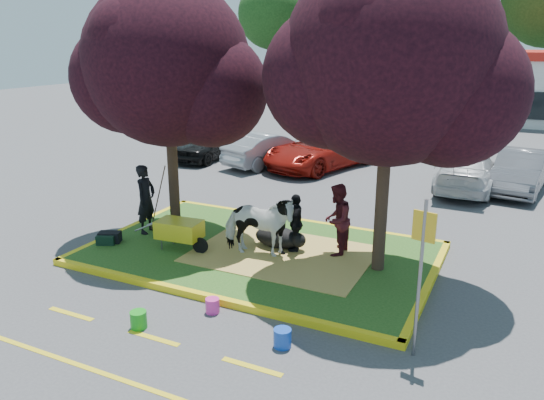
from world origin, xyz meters
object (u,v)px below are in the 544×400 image
at_px(car_black, 208,143).
at_px(car_silver, 268,149).
at_px(wheelbarrow, 180,230).
at_px(bucket_green, 139,320).
at_px(calf, 278,237).
at_px(handler, 146,199).
at_px(bucket_blue, 282,338).
at_px(cow, 259,226).
at_px(bucket_pink, 212,306).
at_px(sign_post, 421,261).

xyz_separation_m(car_black, car_silver, (2.97, 0.02, -0.02)).
bearing_deg(car_black, wheelbarrow, -62.14).
xyz_separation_m(bucket_green, car_black, (-6.66, 12.92, 0.54)).
bearing_deg(calf, wheelbarrow, -154.98).
xyz_separation_m(handler, bucket_blue, (5.50, -3.26, -0.91)).
xyz_separation_m(cow, handler, (-3.44, 0.15, 0.16)).
distance_m(handler, bucket_pink, 4.76).
xyz_separation_m(bucket_blue, car_silver, (-6.36, 12.36, 0.52)).
relative_size(calf, bucket_pink, 4.07).
bearing_deg(car_silver, calf, 136.46).
height_order(sign_post, bucket_blue, sign_post).
bearing_deg(car_silver, bucket_blue, 136.06).
height_order(sign_post, car_silver, sign_post).
height_order(cow, wheelbarrow, cow).
distance_m(wheelbarrow, bucket_green, 3.52).
distance_m(bucket_green, car_silver, 13.47).
distance_m(calf, bucket_blue, 4.26).
height_order(sign_post, bucket_pink, sign_post).
height_order(wheelbarrow, sign_post, sign_post).
xyz_separation_m(cow, car_black, (-7.26, 9.22, -0.21)).
relative_size(wheelbarrow, bucket_green, 5.93).
bearing_deg(car_silver, sign_post, 144.89).
distance_m(sign_post, bucket_pink, 4.16).
bearing_deg(handler, bucket_pink, -131.04).
bearing_deg(car_black, sign_post, -46.35).
bearing_deg(handler, sign_post, -113.11).
bearing_deg(sign_post, bucket_pink, -163.45).
relative_size(wheelbarrow, car_silver, 0.47).
xyz_separation_m(calf, car_silver, (-4.47, 8.54, 0.28)).
xyz_separation_m(wheelbarrow, car_black, (-5.33, 9.70, 0.05)).
distance_m(bucket_pink, car_black, 14.07).
bearing_deg(handler, bucket_green, -148.36).
bearing_deg(wheelbarrow, car_silver, 98.68).
distance_m(handler, car_black, 9.85).
distance_m(cow, bucket_green, 3.82).
bearing_deg(car_black, bucket_green, -63.67).
xyz_separation_m(bucket_green, car_silver, (-3.69, 12.94, 0.52)).
height_order(cow, bucket_pink, cow).
bearing_deg(sign_post, wheelbarrow, 175.77).
xyz_separation_m(bucket_pink, bucket_blue, (1.74, -0.50, 0.02)).
bearing_deg(bucket_pink, cow, 97.06).
bearing_deg(handler, cow, -97.29).
bearing_deg(car_black, cow, -52.72).
xyz_separation_m(calf, bucket_green, (-0.78, -4.40, -0.24)).
bearing_deg(handler, wheelbarrow, -117.53).
xyz_separation_m(handler, bucket_pink, (3.76, -2.77, -0.93)).
bearing_deg(car_black, bucket_pink, -58.27).
bearing_deg(cow, bucket_green, 160.22).
height_order(wheelbarrow, bucket_pink, wheelbarrow).
xyz_separation_m(wheelbarrow, bucket_blue, (3.99, -2.63, -0.49)).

